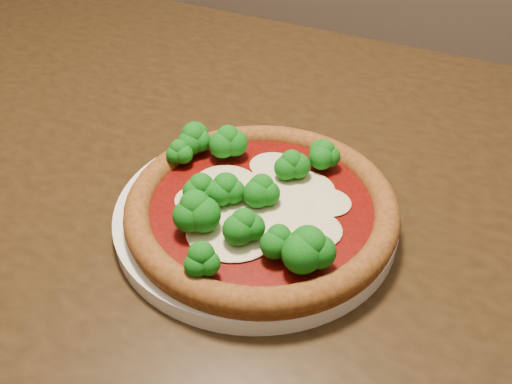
% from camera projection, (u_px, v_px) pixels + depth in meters
% --- Properties ---
extents(dining_table, '(1.40, 1.02, 0.75)m').
position_uv_depth(dining_table, '(218.00, 227.00, 0.73)').
color(dining_table, black).
rests_on(dining_table, floor).
extents(plate, '(0.29, 0.29, 0.02)m').
position_uv_depth(plate, '(256.00, 215.00, 0.60)').
color(plate, white).
rests_on(plate, dining_table).
extents(pizza, '(0.28, 0.28, 0.06)m').
position_uv_depth(pizza, '(257.00, 203.00, 0.57)').
color(pizza, brown).
rests_on(pizza, plate).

